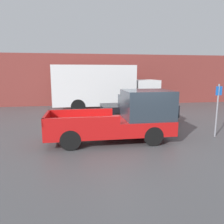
{
  "coord_description": "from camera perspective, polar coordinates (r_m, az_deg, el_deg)",
  "views": [
    {
      "loc": [
        -2.44,
        -8.59,
        2.91
      ],
      "look_at": [
        -0.81,
        1.4,
        1.09
      ],
      "focal_mm": 35.0,
      "sensor_mm": 36.0,
      "label": 1
    }
  ],
  "objects": [
    {
      "name": "ground_plane",
      "position": [
        9.4,
        6.3,
        -7.91
      ],
      "size": [
        60.0,
        60.0,
        0.0
      ],
      "primitive_type": "plane",
      "color": "#4C4C4F"
    },
    {
      "name": "building_wall",
      "position": [
        20.1,
        -2.31,
        8.41
      ],
      "size": [
        28.0,
        0.15,
        4.56
      ],
      "color": "brown",
      "rests_on": "ground"
    },
    {
      "name": "pickup_truck",
      "position": [
        9.41,
        3.08,
        -1.5
      ],
      "size": [
        5.31,
        2.01,
        2.17
      ],
      "color": "red",
      "rests_on": "ground"
    },
    {
      "name": "car",
      "position": [
        13.24,
        6.98,
        1.07
      ],
      "size": [
        4.44,
        1.89,
        1.59
      ],
      "color": "black",
      "rests_on": "ground"
    },
    {
      "name": "delivery_truck",
      "position": [
        16.96,
        -2.65,
        6.66
      ],
      "size": [
        8.03,
        2.45,
        3.46
      ],
      "color": "white",
      "rests_on": "ground"
    },
    {
      "name": "parking_sign",
      "position": [
        10.93,
        25.79,
        1.05
      ],
      "size": [
        0.3,
        0.07,
        2.42
      ],
      "color": "gray",
      "rests_on": "ground"
    }
  ]
}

